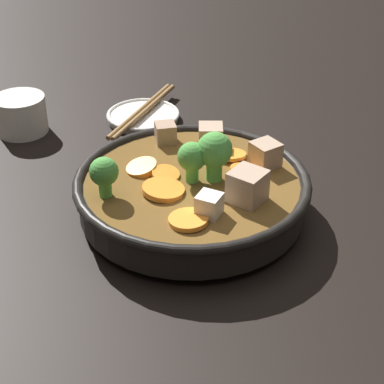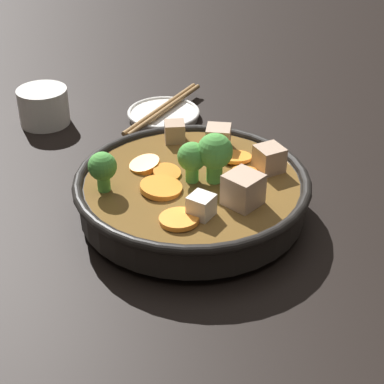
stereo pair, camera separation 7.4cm
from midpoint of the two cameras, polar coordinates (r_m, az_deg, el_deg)
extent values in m
plane|color=black|center=(0.76, -2.79, -2.19)|extent=(3.00, 3.00, 0.00)
cylinder|color=black|center=(0.76, -2.80, -1.88)|extent=(0.14, 0.14, 0.01)
cylinder|color=black|center=(0.74, -2.85, -0.34)|extent=(0.26, 0.26, 0.04)
torus|color=black|center=(0.73, -2.89, 0.92)|extent=(0.27, 0.27, 0.01)
cylinder|color=brown|center=(0.74, -2.87, 0.22)|extent=(0.25, 0.25, 0.02)
cylinder|color=orange|center=(0.66, -3.52, -2.59)|extent=(0.04, 0.04, 0.01)
cylinder|color=orange|center=(0.74, -5.22, 1.47)|extent=(0.04, 0.04, 0.01)
cylinder|color=orange|center=(0.74, 1.97, 1.74)|extent=(0.04, 0.04, 0.01)
cylinder|color=orange|center=(0.76, -7.28, 2.07)|extent=(0.05, 0.05, 0.02)
cylinder|color=orange|center=(0.71, -5.36, -0.04)|extent=(0.06, 0.06, 0.01)
cylinder|color=orange|center=(0.78, 0.60, 3.27)|extent=(0.06, 0.06, 0.01)
cylinder|color=#59B84C|center=(0.73, -0.92, 1.87)|extent=(0.02, 0.02, 0.02)
sphere|color=#47933D|center=(0.72, -0.94, 3.70)|extent=(0.04, 0.04, 0.04)
cylinder|color=#59B84C|center=(0.73, -2.89, 1.58)|extent=(0.01, 0.01, 0.02)
sphere|color=#47933D|center=(0.72, -2.93, 3.07)|extent=(0.03, 0.03, 0.03)
cylinder|color=#59B84C|center=(0.71, -10.68, 0.26)|extent=(0.01, 0.01, 0.02)
sphere|color=#47933D|center=(0.70, -10.85, 1.70)|extent=(0.03, 0.03, 0.03)
cube|color=tan|center=(0.76, 3.76, 3.28)|extent=(0.03, 0.03, 0.03)
cube|color=silver|center=(0.67, -1.63, -1.26)|extent=(0.03, 0.03, 0.02)
cube|color=#9E7F66|center=(0.81, -4.99, 5.20)|extent=(0.03, 0.03, 0.02)
cube|color=tan|center=(0.80, -1.00, 4.88)|extent=(0.04, 0.04, 0.03)
cube|color=tan|center=(0.69, 1.90, 0.43)|extent=(0.04, 0.04, 0.04)
cylinder|color=white|center=(0.98, -6.53, 6.56)|extent=(0.11, 0.11, 0.01)
torus|color=white|center=(0.98, -6.55, 6.82)|extent=(0.11, 0.11, 0.01)
cylinder|color=white|center=(0.98, -17.11, 6.55)|extent=(0.07, 0.07, 0.05)
cylinder|color=brown|center=(0.97, -17.26, 7.41)|extent=(0.06, 0.06, 0.00)
cylinder|color=olive|center=(0.98, -6.36, 7.13)|extent=(0.18, 0.11, 0.01)
cylinder|color=olive|center=(0.98, -6.78, 7.20)|extent=(0.18, 0.11, 0.01)
camera|label=1|loc=(0.04, -92.86, -1.82)|focal=60.00mm
camera|label=2|loc=(0.04, 87.14, 1.82)|focal=60.00mm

